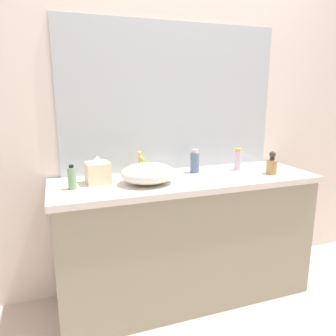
{
  "coord_description": "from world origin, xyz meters",
  "views": [
    {
      "loc": [
        -0.87,
        -1.46,
        1.4
      ],
      "look_at": [
        -0.21,
        0.39,
        0.94
      ],
      "focal_mm": 34.6,
      "sensor_mm": 36.0,
      "label": 1
    }
  ],
  "objects_px": {
    "lotion_bottle": "(72,178)",
    "perfume_bottle": "(195,162)",
    "soap_dispenser": "(272,165)",
    "sink_basin": "(148,173)",
    "spray_can": "(238,159)",
    "tissue_box": "(98,171)"
  },
  "relations": [
    {
      "from": "lotion_bottle",
      "to": "tissue_box",
      "type": "relative_size",
      "value": 0.84
    },
    {
      "from": "lotion_bottle",
      "to": "perfume_bottle",
      "type": "height_order",
      "value": "perfume_bottle"
    },
    {
      "from": "soap_dispenser",
      "to": "perfume_bottle",
      "type": "distance_m",
      "value": 0.52
    },
    {
      "from": "perfume_bottle",
      "to": "tissue_box",
      "type": "height_order",
      "value": "tissue_box"
    },
    {
      "from": "soap_dispenser",
      "to": "lotion_bottle",
      "type": "bearing_deg",
      "value": 176.41
    },
    {
      "from": "lotion_bottle",
      "to": "tissue_box",
      "type": "bearing_deg",
      "value": 27.71
    },
    {
      "from": "lotion_bottle",
      "to": "soap_dispenser",
      "type": "bearing_deg",
      "value": -3.59
    },
    {
      "from": "soap_dispenser",
      "to": "tissue_box",
      "type": "relative_size",
      "value": 0.92
    },
    {
      "from": "soap_dispenser",
      "to": "perfume_bottle",
      "type": "relative_size",
      "value": 0.96
    },
    {
      "from": "sink_basin",
      "to": "tissue_box",
      "type": "relative_size",
      "value": 1.99
    },
    {
      "from": "soap_dispenser",
      "to": "tissue_box",
      "type": "distance_m",
      "value": 1.15
    },
    {
      "from": "perfume_bottle",
      "to": "tissue_box",
      "type": "xyz_separation_m",
      "value": [
        -0.67,
        -0.05,
        -0.0
      ]
    },
    {
      "from": "tissue_box",
      "to": "lotion_bottle",
      "type": "bearing_deg",
      "value": -152.29
    },
    {
      "from": "sink_basin",
      "to": "spray_can",
      "type": "xyz_separation_m",
      "value": [
        0.7,
        0.13,
        0.01
      ]
    },
    {
      "from": "sink_basin",
      "to": "lotion_bottle",
      "type": "xyz_separation_m",
      "value": [
        -0.44,
        0.03,
        0.0
      ]
    },
    {
      "from": "soap_dispenser",
      "to": "perfume_bottle",
      "type": "bearing_deg",
      "value": 155.97
    },
    {
      "from": "soap_dispenser",
      "to": "spray_can",
      "type": "bearing_deg",
      "value": 130.8
    },
    {
      "from": "spray_can",
      "to": "tissue_box",
      "type": "height_order",
      "value": "tissue_box"
    },
    {
      "from": "lotion_bottle",
      "to": "spray_can",
      "type": "height_order",
      "value": "spray_can"
    },
    {
      "from": "soap_dispenser",
      "to": "lotion_bottle",
      "type": "height_order",
      "value": "soap_dispenser"
    },
    {
      "from": "sink_basin",
      "to": "lotion_bottle",
      "type": "height_order",
      "value": "lotion_bottle"
    },
    {
      "from": "sink_basin",
      "to": "perfume_bottle",
      "type": "bearing_deg",
      "value": 22.46
    }
  ]
}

